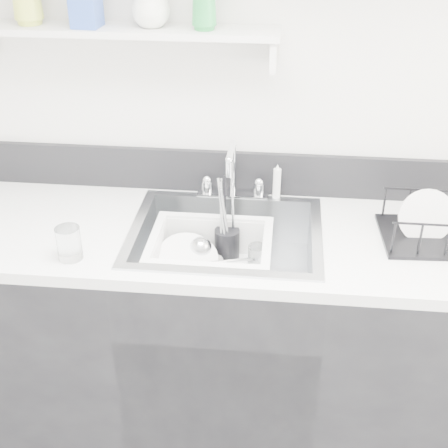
# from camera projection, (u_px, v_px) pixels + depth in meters

# --- Properties ---
(room_shell) EXTENTS (3.50, 3.00, 2.60)m
(room_shell) POSITION_uv_depth(u_px,v_px,m) (175.00, 80.00, 1.00)
(room_shell) COLOR silver
(room_shell) RESTS_ON ground
(counter_run) EXTENTS (3.20, 0.62, 0.92)m
(counter_run) POSITION_uv_depth(u_px,v_px,m) (225.00, 338.00, 2.31)
(counter_run) COLOR black
(counter_run) RESTS_ON ground
(backsplash) EXTENTS (3.20, 0.02, 0.16)m
(backsplash) POSITION_uv_depth(u_px,v_px,m) (234.00, 172.00, 2.30)
(backsplash) COLOR black
(backsplash) RESTS_ON counter_run
(sink) EXTENTS (0.64, 0.52, 0.20)m
(sink) POSITION_uv_depth(u_px,v_px,m) (226.00, 255.00, 2.13)
(sink) COLOR silver
(sink) RESTS_ON counter_run
(faucet) EXTENTS (0.26, 0.18, 0.23)m
(faucet) POSITION_uv_depth(u_px,v_px,m) (233.00, 183.00, 2.26)
(faucet) COLOR silver
(faucet) RESTS_ON counter_run
(side_sprayer) EXTENTS (0.03, 0.03, 0.14)m
(side_sprayer) POSITION_uv_depth(u_px,v_px,m) (277.00, 182.00, 2.25)
(side_sprayer) COLOR white
(side_sprayer) RESTS_ON counter_run
(wall_shelf) EXTENTS (1.00, 0.16, 0.12)m
(wall_shelf) POSITION_uv_depth(u_px,v_px,m) (125.00, 33.00, 2.01)
(wall_shelf) COLOR silver
(wall_shelf) RESTS_ON room_shell
(wash_tub) EXTENTS (0.50, 0.47, 0.16)m
(wash_tub) POSITION_uv_depth(u_px,v_px,m) (211.00, 258.00, 2.10)
(wash_tub) COLOR white
(wash_tub) RESTS_ON sink
(plate_stack) EXTENTS (0.25, 0.25, 0.10)m
(plate_stack) POSITION_uv_depth(u_px,v_px,m) (191.00, 264.00, 2.14)
(plate_stack) COLOR white
(plate_stack) RESTS_ON wash_tub
(utensil_cup) EXTENTS (0.09, 0.09, 0.30)m
(utensil_cup) POSITION_uv_depth(u_px,v_px,m) (227.00, 242.00, 2.20)
(utensil_cup) COLOR black
(utensil_cup) RESTS_ON wash_tub
(ladle) EXTENTS (0.26, 0.31, 0.09)m
(ladle) POSITION_uv_depth(u_px,v_px,m) (211.00, 264.00, 2.11)
(ladle) COLOR silver
(ladle) RESTS_ON wash_tub
(tumbler_in_tub) EXTENTS (0.08, 0.08, 0.09)m
(tumbler_in_tub) POSITION_uv_depth(u_px,v_px,m) (257.00, 258.00, 2.14)
(tumbler_in_tub) COLOR white
(tumbler_in_tub) RESTS_ON wash_tub
(tumbler_counter) EXTENTS (0.09, 0.09, 0.11)m
(tumbler_counter) POSITION_uv_depth(u_px,v_px,m) (69.00, 243.00, 1.92)
(tumbler_counter) COLOR white
(tumbler_counter) RESTS_ON counter_run
(dish_rack) EXTENTS (0.38, 0.29, 0.13)m
(dish_rack) POSITION_uv_depth(u_px,v_px,m) (440.00, 222.00, 2.01)
(dish_rack) COLOR black
(dish_rack) RESTS_ON counter_run
(bowl_small) EXTENTS (0.11, 0.11, 0.03)m
(bowl_small) POSITION_uv_depth(u_px,v_px,m) (246.00, 279.00, 2.08)
(bowl_small) COLOR white
(bowl_small) RESTS_ON wash_tub
(soap_bottle_c) EXTENTS (0.14, 0.14, 0.15)m
(soap_bottle_c) POSITION_uv_depth(u_px,v_px,m) (150.00, 2.00, 1.96)
(soap_bottle_c) COLOR white
(soap_bottle_c) RESTS_ON wall_shelf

